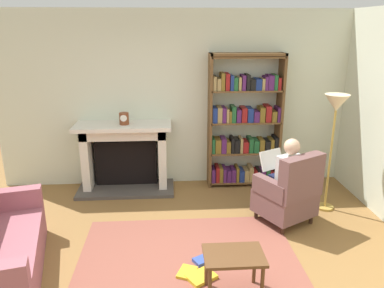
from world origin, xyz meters
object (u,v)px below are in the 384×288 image
fireplace (125,154)px  mantel_clock (124,119)px  floor_lamp (335,113)px  side_table (234,261)px  bookshelf (244,124)px  armchair_reading (289,193)px  seated_reader (283,176)px

fireplace → mantel_clock: (0.02, -0.10, 0.58)m
mantel_clock → floor_lamp: 2.94m
fireplace → side_table: 2.87m
fireplace → bookshelf: size_ratio=0.71×
side_table → armchair_reading: bearing=54.4°
armchair_reading → seated_reader: size_ratio=0.85×
bookshelf → floor_lamp: bookshelf is taller
fireplace → bookshelf: 1.90m
fireplace → floor_lamp: 3.09m
seated_reader → side_table: bearing=29.1°
armchair_reading → side_table: size_ratio=1.73×
floor_lamp → fireplace: bearing=162.6°
bookshelf → floor_lamp: 1.41m
fireplace → seated_reader: size_ratio=1.29×
fireplace → mantel_clock: size_ratio=8.40×
mantel_clock → floor_lamp: (2.82, -0.79, 0.22)m
mantel_clock → armchair_reading: 2.56m
fireplace → side_table: (1.25, -2.58, -0.18)m
fireplace → side_table: fireplace is taller
side_table → floor_lamp: (1.60, 1.69, 0.98)m
side_table → fireplace: bearing=115.8°
armchair_reading → bookshelf: bearing=-104.4°
bookshelf → armchair_reading: bookshelf is taller
armchair_reading → mantel_clock: bearing=-57.4°
armchair_reading → side_table: 1.61m
mantel_clock → side_table: 2.87m
fireplace → floor_lamp: (2.85, -0.89, 0.80)m
fireplace → seated_reader: bearing=-28.8°
bookshelf → side_table: bearing=-102.9°
bookshelf → fireplace: bearing=-179.0°
seated_reader → side_table: seated_reader is taller
fireplace → armchair_reading: (2.18, -1.27, -0.14)m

